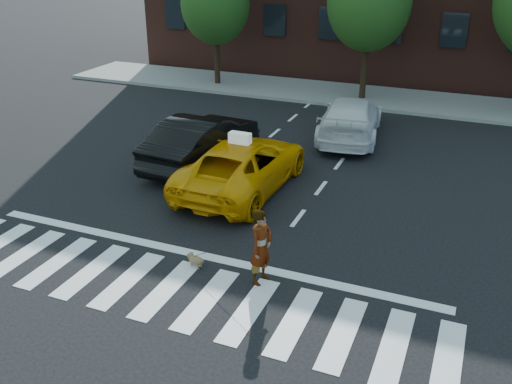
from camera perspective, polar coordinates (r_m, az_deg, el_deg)
ground at (r=12.95m, az=-8.97°, el=-9.61°), size 120.00×120.00×0.00m
crosswalk at (r=12.95m, az=-8.97°, el=-9.58°), size 13.00×2.40×0.01m
stop_line at (r=14.11m, az=-5.65°, el=-6.27°), size 12.00×0.30×0.01m
sidewalk_far at (r=28.08m, az=9.75°, el=9.49°), size 30.00×4.00×0.15m
taxi at (r=17.31m, az=-1.31°, el=2.72°), size 2.68×5.59×1.54m
black_sedan at (r=19.25m, az=-5.44°, el=5.16°), size 2.16×5.27×1.70m
white_suv at (r=22.09m, az=9.43°, el=7.29°), size 2.86×5.56×1.54m
woman at (r=12.59m, az=0.52°, el=-5.54°), size 0.56×0.73×1.78m
dog at (r=13.60m, az=-6.13°, el=-6.72°), size 0.53×0.31×0.31m
taxi_sign at (r=16.82m, az=-1.62°, el=5.42°), size 0.66×0.30×0.32m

